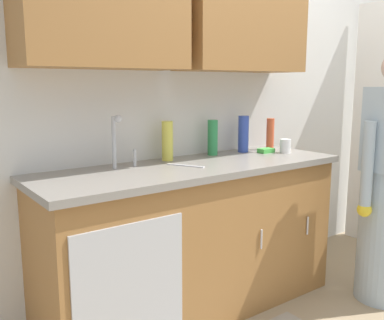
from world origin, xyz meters
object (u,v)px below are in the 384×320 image
at_px(bottle_cleaner_spray, 270,134).
at_px(bottle_water_short, 167,141).
at_px(cup_by_sink, 285,146).
at_px(bottle_water_tall, 213,138).
at_px(sink, 133,175).
at_px(knife_on_counter, 185,166).
at_px(sponge, 266,150).
at_px(bottle_dish_liquid, 243,134).

bearing_deg(bottle_cleaner_spray, bottle_water_short, 176.52).
bearing_deg(cup_by_sink, bottle_water_tall, 154.20).
xyz_separation_m(sink, bottle_water_tall, (0.72, 0.19, 0.13)).
bearing_deg(sink, knife_on_counter, -4.39).
distance_m(bottle_water_tall, knife_on_counter, 0.46).
bearing_deg(sponge, bottle_cleaner_spray, 34.48).
height_order(bottle_dish_liquid, bottle_cleaner_spray, bottle_dish_liquid).
bearing_deg(sponge, sink, -177.33).
xyz_separation_m(bottle_water_tall, bottle_cleaner_spray, (0.50, -0.05, -0.00)).
height_order(sink, cup_by_sink, sink).
distance_m(cup_by_sink, knife_on_counter, 0.86).
xyz_separation_m(bottle_water_tall, knife_on_counter, (-0.38, -0.22, -0.12)).
relative_size(bottle_water_tall, bottle_dish_liquid, 0.93).
relative_size(bottle_dish_liquid, bottle_water_short, 1.03).
bearing_deg(knife_on_counter, bottle_water_short, -31.99).
distance_m(sink, cup_by_sink, 1.19).
bearing_deg(knife_on_counter, bottle_dish_liquid, -100.26).
distance_m(sink, bottle_water_short, 0.43).
xyz_separation_m(bottle_water_tall, bottle_water_short, (-0.36, 0.00, 0.01)).
distance_m(sink, bottle_cleaner_spray, 1.24).
height_order(sink, bottle_water_short, sink).
height_order(bottle_water_tall, knife_on_counter, bottle_water_tall).
bearing_deg(bottle_dish_liquid, cup_by_sink, -44.15).
relative_size(bottle_water_tall, cup_by_sink, 2.46).
xyz_separation_m(bottle_cleaner_spray, knife_on_counter, (-0.89, -0.17, -0.11)).
height_order(cup_by_sink, knife_on_counter, cup_by_sink).
relative_size(bottle_water_tall, knife_on_counter, 1.00).
relative_size(sink, sponge, 4.55).
bearing_deg(bottle_water_tall, sponge, -21.16).
height_order(bottle_water_tall, cup_by_sink, bottle_water_tall).
xyz_separation_m(bottle_water_tall, sponge, (0.37, -0.14, -0.10)).
relative_size(sink, cup_by_sink, 5.15).
bearing_deg(sink, bottle_water_short, 28.89).
bearing_deg(sink, bottle_dish_liquid, 9.86).
relative_size(bottle_water_tall, sponge, 2.17).
height_order(bottle_cleaner_spray, sponge, bottle_cleaner_spray).
bearing_deg(bottle_dish_liquid, bottle_cleaner_spray, -6.33).
relative_size(cup_by_sink, knife_on_counter, 0.40).
distance_m(bottle_dish_liquid, bottle_water_short, 0.62).
bearing_deg(sponge, bottle_water_tall, 158.84).
height_order(sink, bottle_dish_liquid, sink).
bearing_deg(sponge, bottle_dish_liquid, 132.15).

